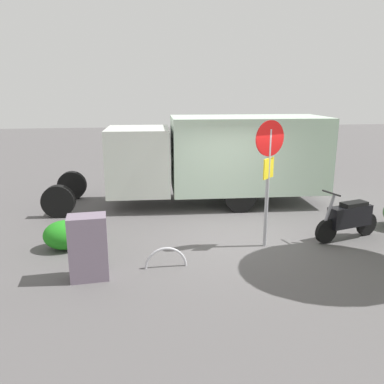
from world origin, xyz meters
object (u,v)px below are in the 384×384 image
Objects in this scene: motorcycle at (349,218)px; box_truck_near at (214,155)px; stop_sign at (269,165)px; bike_rack_hoop at (166,267)px; utility_cabinet at (88,248)px.

box_truck_near is at bearing -69.06° from motorcycle.
box_truck_near is 2.97× the size of stop_sign.
bike_rack_hoop is at bearing -3.54° from motorcycle.
stop_sign is at bearing -161.19° from bike_rack_hoop.
motorcycle is at bearing -167.96° from bike_rack_hoop.
bike_rack_hoop is at bearing 18.81° from stop_sign.
box_truck_near is 4.70× the size of motorcycle.
stop_sign is (2.08, 0.15, 1.34)m from motorcycle.
utility_cabinet is (3.27, 4.62, -0.91)m from box_truck_near.
motorcycle is 0.63× the size of stop_sign.
motorcycle reaches higher than bike_rack_hoop.
utility_cabinet is 1.58m from bike_rack_hoop.
utility_cabinet is at bearing 15.63° from stop_sign.
utility_cabinet is (5.81, 1.19, 0.09)m from motorcycle.
bike_rack_hoop is (2.29, 0.78, -1.86)m from stop_sign.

